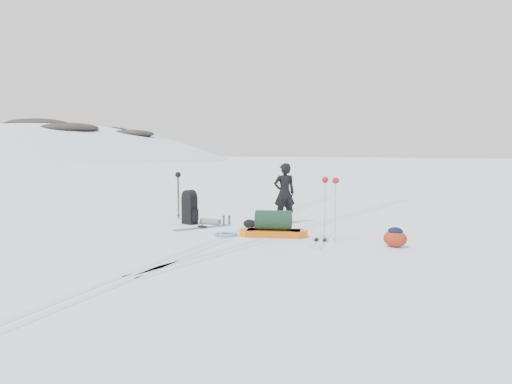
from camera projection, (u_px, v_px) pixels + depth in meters
ground at (247, 230)px, 12.32m from camera, size 200.00×200.00×0.00m
ski_tracks at (283, 226)px, 12.84m from camera, size 3.38×17.97×0.01m
skier at (284, 193)px, 13.31m from camera, size 0.70×0.68×1.62m
pulk_sled at (273, 227)px, 11.34m from camera, size 1.63×0.88×0.60m
expedition_rucksack at (192, 208)px, 13.18m from camera, size 1.01×0.43×0.91m
ski_poles_black at (178, 180)px, 14.18m from camera, size 0.16×0.19×1.34m
ski_poles_silver at (330, 188)px, 10.59m from camera, size 0.41×0.28×1.40m
touring_skis_grey at (202, 228)px, 12.56m from camera, size 0.97×1.48×0.06m
touring_skis_white at (321, 241)px, 10.74m from camera, size 0.56×1.82×0.07m
rope_coil at (227, 234)px, 11.46m from camera, size 0.65×0.65×0.06m
small_daypack at (395, 237)px, 10.13m from camera, size 0.52×0.42×0.41m
thermos_pair at (226, 220)px, 13.09m from camera, size 0.15×0.26×0.25m
stuff_sack at (250, 224)px, 12.57m from camera, size 0.41×0.35×0.22m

